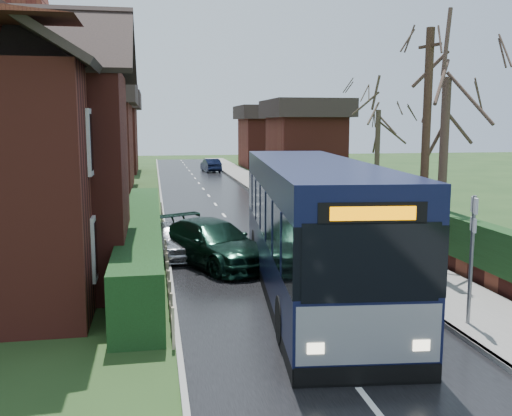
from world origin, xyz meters
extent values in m
plane|color=#2F4C20|center=(0.00, 0.00, 0.00)|extent=(140.00, 140.00, 0.00)
cube|color=black|center=(0.00, 10.00, 0.01)|extent=(6.00, 100.00, 0.02)
cube|color=slate|center=(4.25, 10.00, 0.07)|extent=(2.50, 100.00, 0.14)
cube|color=gray|center=(3.05, 10.00, 0.07)|extent=(0.12, 100.00, 0.14)
cube|color=gray|center=(-3.05, 10.00, 0.05)|extent=(0.12, 100.00, 0.10)
cube|color=black|center=(-3.90, 5.00, 0.80)|extent=(1.20, 16.00, 1.60)
cube|color=maroon|center=(5.80, 10.00, 0.30)|extent=(0.30, 50.00, 0.60)
cube|color=black|center=(5.80, 10.00, 1.20)|extent=(0.60, 50.00, 1.20)
cube|color=maroon|center=(-5.50, 2.00, 3.00)|extent=(2.50, 4.00, 6.00)
cube|color=brown|center=(-8.00, 9.00, 9.20)|extent=(0.90, 1.40, 2.20)
cube|color=silver|center=(-4.95, 0.00, 1.60)|extent=(0.08, 1.20, 1.60)
cube|color=black|center=(-4.92, 0.00, 1.60)|extent=(0.03, 0.95, 1.35)
cube|color=silver|center=(-4.95, 0.00, 4.20)|extent=(0.08, 1.20, 1.60)
cube|color=black|center=(-4.92, 0.00, 4.20)|extent=(0.03, 0.95, 1.35)
cube|color=silver|center=(-4.95, 4.00, 1.60)|extent=(0.08, 1.20, 1.60)
cube|color=black|center=(-4.92, 4.00, 1.60)|extent=(0.03, 0.95, 1.35)
cube|color=silver|center=(-4.95, 4.00, 4.20)|extent=(0.08, 1.20, 1.60)
cube|color=black|center=(-4.92, 4.00, 4.20)|extent=(0.03, 0.95, 1.35)
cube|color=silver|center=(-4.95, 8.00, 1.60)|extent=(0.08, 1.20, 1.60)
cube|color=black|center=(-4.92, 8.00, 1.60)|extent=(0.03, 0.95, 1.35)
cube|color=silver|center=(-4.95, 8.00, 4.20)|extent=(0.08, 1.20, 1.60)
cube|color=black|center=(-4.92, 8.00, 4.20)|extent=(0.03, 0.95, 1.35)
cube|color=silver|center=(-4.95, 10.50, 1.60)|extent=(0.08, 1.20, 1.60)
cube|color=black|center=(-4.92, 10.50, 1.60)|extent=(0.03, 0.95, 1.35)
cube|color=silver|center=(-4.95, 10.50, 4.20)|extent=(0.08, 1.20, 1.60)
cube|color=black|center=(-4.92, 10.50, 4.20)|extent=(0.03, 0.95, 1.35)
cube|color=black|center=(0.80, 0.55, 1.00)|extent=(3.92, 12.13, 1.23)
cube|color=black|center=(0.80, 0.55, 2.26)|extent=(3.94, 12.13, 1.30)
cube|color=black|center=(0.80, 0.55, 3.27)|extent=(3.92, 12.13, 0.71)
cube|color=black|center=(0.80, 0.55, 0.19)|extent=(3.92, 12.13, 0.38)
cube|color=gray|center=(0.19, -5.32, 0.97)|extent=(2.60, 0.39, 1.08)
cube|color=black|center=(0.19, -5.35, 2.27)|extent=(2.43, 0.33, 1.41)
cube|color=black|center=(0.19, -5.35, 3.14)|extent=(1.89, 0.28, 0.38)
cube|color=#FF8C00|center=(0.18, -5.39, 3.14)|extent=(1.48, 0.19, 0.24)
cube|color=black|center=(0.19, -5.33, 0.24)|extent=(2.65, 0.41, 0.32)
cube|color=#FFF2CC|center=(-0.76, -5.28, 0.76)|extent=(0.31, 0.08, 0.19)
cube|color=#FFF2CC|center=(1.13, -5.48, 0.76)|extent=(0.31, 0.08, 0.19)
cylinder|color=black|center=(-0.81, -3.11, 0.52)|extent=(0.41, 1.07, 1.04)
cylinder|color=black|center=(1.62, -3.36, 0.52)|extent=(0.41, 1.07, 1.04)
cylinder|color=black|center=(-0.02, 4.47, 0.52)|extent=(0.41, 1.07, 1.04)
cylinder|color=black|center=(2.41, 4.22, 0.52)|extent=(0.41, 1.07, 1.04)
imported|color=#B0B0B5|center=(-2.80, 5.42, 0.62)|extent=(1.67, 3.71, 1.24)
imported|color=black|center=(-1.60, 4.00, 0.73)|extent=(4.10, 5.42, 1.46)
imported|color=black|center=(2.00, 40.56, 0.64)|extent=(1.79, 3.99, 1.27)
cylinder|color=slate|center=(3.52, -3.00, 1.54)|extent=(0.09, 0.09, 3.07)
cube|color=silver|center=(3.52, -3.00, 2.86)|extent=(0.22, 0.46, 0.35)
cube|color=silver|center=(3.52, -3.00, 2.42)|extent=(0.19, 0.41, 0.31)
cylinder|color=#302015|center=(4.80, 1.98, 3.75)|extent=(0.26, 0.26, 7.49)
cube|color=#302015|center=(4.80, 1.98, 6.96)|extent=(0.30, 0.96, 0.09)
cylinder|color=#3C2C23|center=(6.00, 3.07, 3.07)|extent=(0.30, 0.30, 6.14)
cylinder|color=#382D21|center=(9.00, 16.10, 2.70)|extent=(0.29, 0.29, 5.40)
camera|label=1|loc=(-3.47, -14.43, 4.65)|focal=40.00mm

